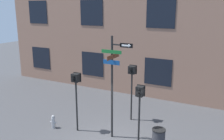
% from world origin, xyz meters
% --- Properties ---
extents(street_sign_pole, '(1.40, 1.07, 4.58)m').
position_xyz_m(street_sign_pole, '(-0.26, 0.65, 2.76)').
color(street_sign_pole, black).
rests_on(street_sign_pole, ground_plane).
extents(pedestrian_signal_left, '(0.41, 0.40, 2.83)m').
position_xyz_m(pedestrian_signal_left, '(-2.07, 0.42, 2.23)').
color(pedestrian_signal_left, black).
rests_on(pedestrian_signal_left, ground_plane).
extents(pedestrian_signal_right, '(0.35, 0.40, 2.65)m').
position_xyz_m(pedestrian_signal_right, '(0.98, 0.56, 2.07)').
color(pedestrian_signal_right, black).
rests_on(pedestrian_signal_right, ground_plane).
extents(pedestrian_signal_across, '(0.40, 0.40, 2.91)m').
position_xyz_m(pedestrian_signal_across, '(-0.26, 2.68, 2.30)').
color(pedestrian_signal_across, black).
rests_on(pedestrian_signal_across, ground_plane).
extents(fire_hydrant, '(0.34, 0.18, 0.66)m').
position_xyz_m(fire_hydrant, '(-3.25, 0.10, 0.32)').
color(fire_hydrant, '#A5A5A8').
rests_on(fire_hydrant, ground_plane).
extents(trash_bin, '(0.56, 0.56, 0.91)m').
position_xyz_m(trash_bin, '(1.84, 0.62, 0.46)').
color(trash_bin, '#333338').
rests_on(trash_bin, ground_plane).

